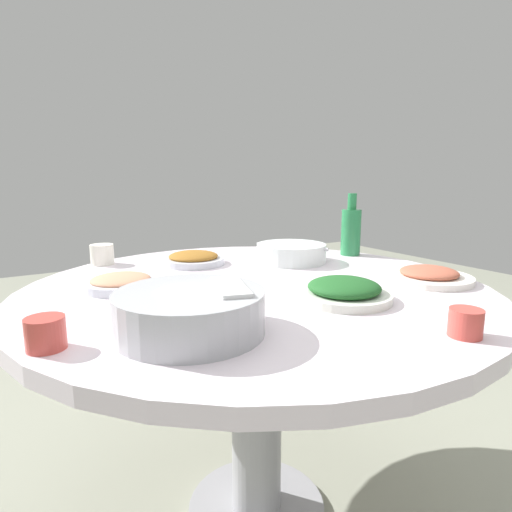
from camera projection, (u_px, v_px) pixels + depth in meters
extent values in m
plane|color=gray|center=(257.00, 511.00, 1.33)|extent=(8.00, 8.00, 0.00)
cylinder|color=#99999E|center=(257.00, 507.00, 1.33)|extent=(0.42, 0.42, 0.03)
cylinder|color=#99999E|center=(257.00, 405.00, 1.26)|extent=(0.15, 0.15, 0.67)
cylinder|color=white|center=(257.00, 291.00, 1.20)|extent=(1.29, 1.29, 0.04)
cylinder|color=#B2B5BA|center=(190.00, 312.00, 0.82)|extent=(0.29, 0.29, 0.08)
ellipsoid|color=white|center=(190.00, 310.00, 0.82)|extent=(0.24, 0.24, 0.09)
cube|color=white|center=(230.00, 287.00, 0.83)|extent=(0.16, 0.10, 0.01)
cylinder|color=white|center=(291.00, 253.00, 1.49)|extent=(0.24, 0.24, 0.06)
cylinder|color=black|center=(291.00, 254.00, 1.50)|extent=(0.22, 0.22, 0.05)
cylinder|color=silver|center=(291.00, 247.00, 1.49)|extent=(0.24, 0.15, 0.01)
cylinder|color=silver|center=(194.00, 261.00, 1.46)|extent=(0.21, 0.21, 0.02)
ellipsoid|color=#986121|center=(193.00, 256.00, 1.46)|extent=(0.17, 0.17, 0.03)
cylinder|color=silver|center=(344.00, 296.00, 1.04)|extent=(0.23, 0.23, 0.02)
ellipsoid|color=#1E5823|center=(344.00, 287.00, 1.04)|extent=(0.18, 0.18, 0.05)
cylinder|color=white|center=(429.00, 278.00, 1.23)|extent=(0.24, 0.24, 0.02)
ellipsoid|color=#B85C44|center=(429.00, 272.00, 1.22)|extent=(0.16, 0.16, 0.03)
cylinder|color=silver|center=(121.00, 284.00, 1.15)|extent=(0.20, 0.20, 0.02)
ellipsoid|color=tan|center=(121.00, 279.00, 1.14)|extent=(0.16, 0.16, 0.03)
cylinder|color=#287E47|center=(351.00, 232.00, 1.62)|extent=(0.07, 0.07, 0.17)
cylinder|color=#287E47|center=(352.00, 201.00, 1.60)|extent=(0.03, 0.03, 0.06)
cylinder|color=white|center=(102.00, 254.00, 1.45)|extent=(0.08, 0.08, 0.07)
cylinder|color=#C5443B|center=(46.00, 333.00, 0.74)|extent=(0.07, 0.07, 0.06)
cylinder|color=#CB493F|center=(466.00, 323.00, 0.80)|extent=(0.06, 0.06, 0.05)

